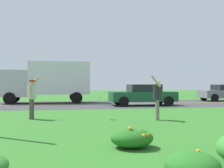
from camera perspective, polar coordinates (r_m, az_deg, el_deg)
name	(u,v)px	position (r m, az deg, el deg)	size (l,w,h in m)	color
ground_plane	(90,121)	(10.80, -4.67, -7.71)	(120.00, 120.00, 0.00)	#2D6B23
highway_strip	(75,104)	(20.30, -7.61, -4.19)	(120.00, 8.58, 0.01)	#38383A
highway_center_stripe	(75,104)	(20.30, -7.61, -4.17)	(120.00, 0.16, 0.00)	yellow
daylily_clump_mid_center	(192,166)	(4.37, 16.30, -16.02)	(0.81, 0.83, 0.46)	#23661E
daylily_clump_front_left	(132,138)	(6.33, 4.13, -11.04)	(0.97, 0.87, 0.50)	#23661E
person_thrower_red_cap_gray_shirt	(32,95)	(11.89, -16.25, -2.21)	(0.52, 0.52, 1.81)	#B2B2B7
person_catcher_dark_shirt	(157,96)	(11.27, 9.32, -2.52)	(0.49, 0.52, 1.79)	#232328
frisbee_white	(99,97)	(11.45, -2.65, -2.75)	(0.25, 0.24, 0.11)	white
car_dark_green_center_left	(143,95)	(19.17, 6.40, -2.22)	(4.50, 2.00, 1.45)	#194C2D
box_truck_silver	(48,80)	(22.17, -13.17, 0.81)	(6.70, 2.46, 3.20)	#B7BABF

